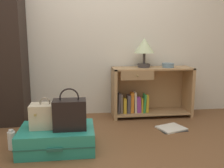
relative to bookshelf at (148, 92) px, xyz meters
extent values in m
plane|color=brown|center=(-0.69, -1.26, -0.34)|extent=(9.00, 9.00, 0.00)
cube|color=silver|center=(-0.69, 0.24, 0.96)|extent=(6.40, 0.10, 2.60)
cube|color=tan|center=(-0.48, -0.02, 0.00)|extent=(0.04, 0.36, 0.69)
cube|color=tan|center=(0.58, -0.02, 0.00)|extent=(0.04, 0.36, 0.69)
cube|color=tan|center=(0.05, -0.02, 0.34)|extent=(1.10, 0.36, 0.02)
cube|color=tan|center=(0.05, -0.02, -0.29)|extent=(1.02, 0.36, 0.02)
cube|color=tan|center=(0.05, 0.16, 0.00)|extent=(1.02, 0.01, 0.67)
cube|color=#9D7950|center=(-0.20, -0.19, 0.27)|extent=(0.44, 0.02, 0.12)
sphere|color=#9E844C|center=(-0.20, -0.20, 0.27)|extent=(0.02, 0.02, 0.02)
cube|color=#4C474C|center=(-0.42, -0.05, -0.14)|extent=(0.04, 0.12, 0.28)
cube|color=#726659|center=(-0.38, -0.05, -0.14)|extent=(0.03, 0.10, 0.27)
cube|color=gold|center=(-0.34, -0.05, -0.17)|extent=(0.04, 0.11, 0.20)
cube|color=#4C474C|center=(-0.28, -0.05, -0.15)|extent=(0.05, 0.12, 0.25)
cube|color=orange|center=(-0.23, -0.05, -0.13)|extent=(0.05, 0.10, 0.28)
cube|color=beige|center=(-0.19, -0.05, -0.13)|extent=(0.04, 0.09, 0.29)
cube|color=purple|center=(-0.14, -0.05, -0.17)|extent=(0.07, 0.08, 0.22)
cube|color=gold|center=(-0.09, -0.05, -0.17)|extent=(0.03, 0.08, 0.20)
cube|color=green|center=(-0.06, -0.05, -0.15)|extent=(0.04, 0.13, 0.26)
cube|color=gold|center=(-0.02, -0.05, -0.15)|extent=(0.04, 0.08, 0.25)
cylinder|color=#3D3838|center=(-0.06, 0.01, 0.37)|extent=(0.17, 0.17, 0.05)
cylinder|color=#3D3838|center=(-0.06, 0.01, 0.47)|extent=(0.04, 0.04, 0.15)
cone|color=beige|center=(-0.06, 0.01, 0.65)|extent=(0.27, 0.27, 0.20)
cylinder|color=slate|center=(0.27, -0.03, 0.38)|extent=(0.16, 0.16, 0.06)
cube|color=teal|center=(-1.18, -0.96, -0.23)|extent=(0.72, 0.50, 0.22)
cube|color=#235E52|center=(-1.18, -0.96, -0.23)|extent=(0.73, 0.51, 0.01)
cube|color=#235E52|center=(-1.18, -1.23, -0.23)|extent=(0.14, 0.02, 0.03)
cube|color=beige|center=(-1.28, -0.94, 0.00)|extent=(0.29, 0.19, 0.24)
torus|color=gray|center=(-1.28, -0.94, 0.14)|extent=(0.11, 0.02, 0.11)
cube|color=tan|center=(-1.36, -1.04, 0.04)|extent=(0.02, 0.01, 0.02)
cube|color=tan|center=(-1.20, -1.04, 0.04)|extent=(0.02, 0.01, 0.02)
cube|color=black|center=(-1.04, -1.01, 0.03)|extent=(0.31, 0.18, 0.29)
torus|color=black|center=(-1.04, -1.01, 0.19)|extent=(0.19, 0.01, 0.19)
cylinder|color=white|center=(-1.62, -0.91, -0.25)|extent=(0.08, 0.08, 0.18)
cylinder|color=silver|center=(-1.62, -0.91, -0.15)|extent=(0.05, 0.05, 0.02)
cube|color=white|center=(0.15, -0.57, -0.33)|extent=(0.37, 0.35, 0.02)
cube|color=black|center=(0.15, -0.57, -0.34)|extent=(0.36, 0.32, 0.01)
camera|label=1|loc=(-0.93, -3.37, 0.76)|focal=40.47mm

